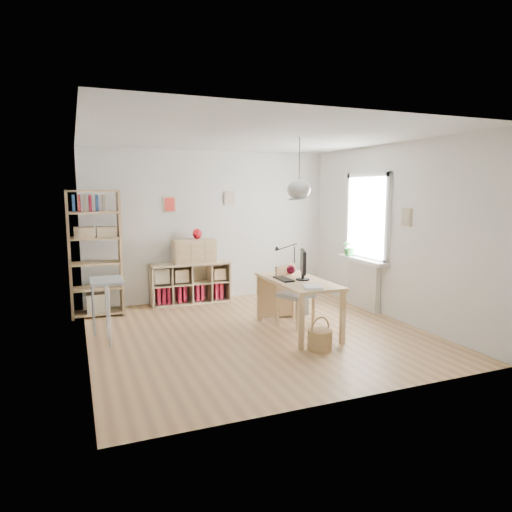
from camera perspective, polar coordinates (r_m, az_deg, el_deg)
name	(u,v)px	position (r m, az deg, el deg)	size (l,w,h in m)	color
ground	(257,333)	(6.52, 0.17, -9.58)	(4.50, 4.50, 0.00)	tan
room_shell	(299,190)	(6.30, 5.39, 8.27)	(4.50, 4.50, 4.50)	white
window_unit	(368,217)	(7.83, 13.79, 4.74)	(0.07, 1.16, 1.46)	white
radiator	(364,285)	(7.96, 13.30, -3.55)	(0.10, 0.80, 0.80)	silver
windowsill	(362,260)	(7.85, 13.10, -0.51)	(0.22, 1.20, 0.06)	white
desk	(298,286)	(6.44, 5.23, -3.78)	(0.70, 1.50, 0.75)	tan
cube_shelf	(189,286)	(8.23, -8.37, -3.76)	(1.40, 0.38, 0.72)	tan
tall_bookshelf	(95,248)	(7.61, -19.51, 0.92)	(0.80, 0.38, 2.00)	tan
side_table	(102,293)	(6.25, -18.74, -4.45)	(0.40, 0.55, 0.85)	#98989B
chair	(292,291)	(6.79, 4.57, -4.43)	(0.58, 0.58, 0.89)	#98989B
wicker_basket	(320,339)	(5.88, 7.98, -10.23)	(0.31, 0.31, 0.43)	olive
storage_chest	(291,302)	(7.53, 4.37, -5.78)	(0.61, 0.65, 0.53)	silver
monitor	(303,263)	(6.38, 5.90, -0.92)	(0.22, 0.46, 0.42)	black
keyboard	(284,279)	(6.40, 3.48, -2.89)	(0.15, 0.41, 0.02)	black
task_lamp	(285,254)	(6.94, 3.63, 0.23)	(0.39, 0.14, 0.41)	black
yarn_ball	(291,269)	(6.85, 4.36, -1.69)	(0.13, 0.13, 0.13)	#550B1B
paper_tray	(313,287)	(5.90, 7.09, -3.86)	(0.23, 0.29, 0.03)	white
drawer_chest	(194,251)	(8.10, -7.71, 0.60)	(0.73, 0.34, 0.42)	tan
red_vase	(197,234)	(8.08, -7.36, 2.76)	(0.16, 0.16, 0.19)	#A80E16
potted_plant	(350,247)	(8.10, 11.62, 1.13)	(0.28, 0.24, 0.31)	#2B732E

